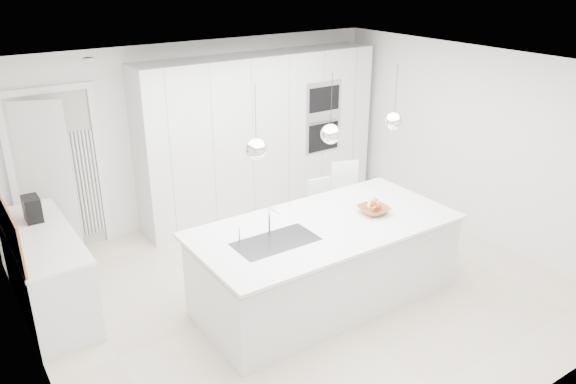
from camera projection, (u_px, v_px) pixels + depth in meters
floor at (303, 289)px, 6.41m from camera, size 5.50×5.50×0.00m
wall_back at (200, 132)px, 7.85m from camera, size 5.50×0.00×5.50m
wall_left at (26, 260)px, 4.51m from camera, size 0.00×5.00×5.00m
ceiling at (305, 69)px, 5.45m from camera, size 5.50×5.50×0.00m
tall_cabinets at (260, 135)px, 8.07m from camera, size 3.60×0.60×2.30m
oven_stack at (324, 117)px, 8.22m from camera, size 0.62×0.04×1.05m
doorway_frame at (58, 176)px, 6.90m from camera, size 1.11×0.08×2.13m
hallway_door at (38, 182)px, 6.74m from camera, size 0.76×0.38×2.00m
radiator at (87, 184)px, 7.13m from camera, size 0.32×0.04×1.40m
left_base_cabinets at (47, 273)px, 5.90m from camera, size 0.60×1.80×0.86m
left_worktop at (40, 235)px, 5.73m from camera, size 0.62×1.82×0.04m
oak_backsplash at (4, 218)px, 5.47m from camera, size 0.02×1.80×0.50m
island_base at (327, 265)px, 6.07m from camera, size 2.80×1.20×0.86m
island_worktop at (325, 226)px, 5.93m from camera, size 2.84×1.40×0.04m
island_sink at (276, 249)px, 5.58m from camera, size 0.84×0.44×0.18m
island_tap at (269, 220)px, 5.67m from camera, size 0.02×0.02×0.30m
pendant_left at (256, 149)px, 5.06m from camera, size 0.20×0.20×0.20m
pendant_mid at (331, 134)px, 5.50m from camera, size 0.20×0.20×0.20m
pendant_right at (394, 121)px, 5.94m from camera, size 0.20×0.20×0.20m
fruit_bowl at (374, 210)px, 6.16m from camera, size 0.35×0.35×0.08m
espresso_machine at (32, 209)px, 5.96m from camera, size 0.16×0.25×0.27m
bar_stool_left at (325, 219)px, 7.00m from camera, size 0.37×0.48×0.99m
bar_stool_right at (351, 207)px, 7.18m from camera, size 0.51×0.60×1.12m
apple_a at (378, 207)px, 6.16m from camera, size 0.08×0.08×0.08m
apple_b at (374, 206)px, 6.19m from camera, size 0.08×0.08×0.08m
banana_bunch at (373, 203)px, 6.12m from camera, size 0.25×0.18×0.22m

